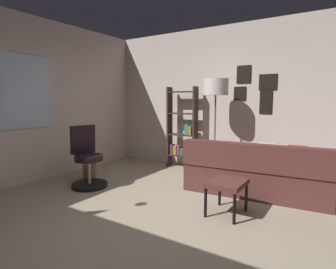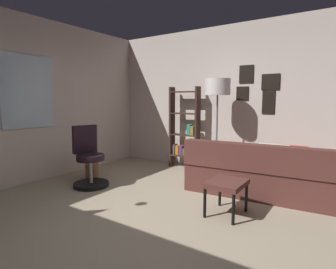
# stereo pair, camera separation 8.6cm
# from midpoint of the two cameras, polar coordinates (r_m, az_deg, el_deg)

# --- Properties ---
(ground_plane) EXTENTS (5.25, 5.65, 0.10)m
(ground_plane) POSITION_cam_midpoint_polar(r_m,az_deg,el_deg) (3.21, -0.05, -19.51)
(ground_plane) COLOR tan
(wall_back_with_windows) EXTENTS (5.25, 0.12, 2.78)m
(wall_back_with_windows) POSITION_cam_midpoint_polar(r_m,az_deg,el_deg) (5.06, -28.42, 6.38)
(wall_back_with_windows) COLOR beige
(wall_back_with_windows) RESTS_ON ground_plane
(wall_right_with_frames) EXTENTS (0.12, 5.65, 2.78)m
(wall_right_with_frames) POSITION_cam_midpoint_polar(r_m,az_deg,el_deg) (5.29, 16.51, 6.91)
(wall_right_with_frames) COLOR beige
(wall_right_with_frames) RESTS_ON ground_plane
(couch) EXTENTS (1.82, 2.09, 0.80)m
(couch) POSITION_cam_midpoint_polar(r_m,az_deg,el_deg) (4.48, 20.78, -7.62)
(couch) COLOR #572D28
(couch) RESTS_ON ground_plane
(footstool) EXTENTS (0.50, 0.41, 0.42)m
(footstool) POSITION_cam_midpoint_polar(r_m,az_deg,el_deg) (3.44, 12.81, -10.35)
(footstool) COLOR #572D28
(footstool) RESTS_ON ground_plane
(office_chair) EXTENTS (0.56, 0.57, 0.98)m
(office_chair) POSITION_cam_midpoint_polar(r_m,az_deg,el_deg) (4.62, -15.61, -5.63)
(office_chair) COLOR black
(office_chair) RESTS_ON ground_plane
(bookshelf) EXTENTS (0.18, 0.64, 1.65)m
(bookshelf) POSITION_cam_midpoint_polar(r_m,az_deg,el_deg) (5.56, 3.98, 0.44)
(bookshelf) COLOR #392520
(bookshelf) RESTS_ON ground_plane
(floor_lamp) EXTENTS (0.43, 0.43, 1.75)m
(floor_lamp) POSITION_cam_midpoint_polar(r_m,az_deg,el_deg) (4.87, 10.81, 8.69)
(floor_lamp) COLOR slate
(floor_lamp) RESTS_ON ground_plane
(potted_plant) EXTENTS (0.38, 0.38, 0.72)m
(potted_plant) POSITION_cam_midpoint_polar(r_m,az_deg,el_deg) (5.12, -15.41, -5.75)
(potted_plant) COLOR olive
(potted_plant) RESTS_ON ground_plane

